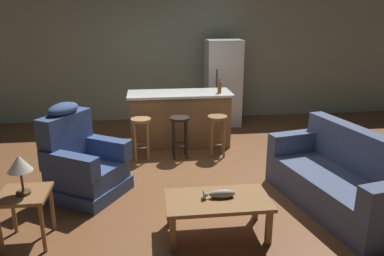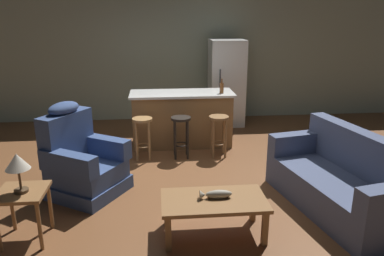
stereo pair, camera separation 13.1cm
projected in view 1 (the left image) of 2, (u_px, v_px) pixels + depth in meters
ground_plane at (189, 175)px, 5.49m from camera, size 12.00×12.00×0.00m
back_wall at (172, 60)px, 8.07m from camera, size 12.00×0.05×2.60m
coffee_table at (217, 203)px, 3.93m from camera, size 1.10×0.60×0.42m
fish_figurine at (219, 194)px, 3.92m from camera, size 0.34×0.10×0.10m
couch at (341, 180)px, 4.52m from camera, size 1.21×2.03×0.94m
recliner_near_lamp at (82, 163)px, 4.82m from camera, size 1.16×1.16×1.20m
end_table at (25, 202)px, 3.76m from camera, size 0.48×0.48×0.56m
table_lamp at (20, 165)px, 3.62m from camera, size 0.24×0.24×0.41m
kitchen_island at (180, 119)px, 6.63m from camera, size 1.80×0.70×0.95m
bar_stool_left at (141, 131)px, 5.95m from camera, size 0.32×0.32×0.68m
bar_stool_middle at (180, 130)px, 6.03m from camera, size 0.32×0.32×0.68m
bar_stool_right at (217, 128)px, 6.10m from camera, size 0.32×0.32×0.68m
refrigerator at (223, 83)px, 7.76m from camera, size 0.70×0.69×1.76m
bottle_tall_green at (219, 88)px, 6.41m from camera, size 0.07×0.07×0.25m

